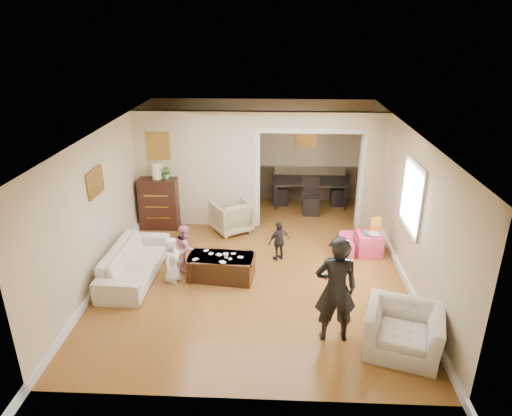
{
  "coord_description": "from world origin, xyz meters",
  "views": [
    {
      "loc": [
        0.38,
        -7.81,
        4.32
      ],
      "look_at": [
        0.0,
        0.2,
        1.05
      ],
      "focal_mm": 31.85,
      "sensor_mm": 36.0,
      "label": 1
    }
  ],
  "objects_px": {
    "armchair_front": "(403,331)",
    "child_toddler": "(279,241)",
    "dresser": "(160,203)",
    "child_kneel_b": "(185,248)",
    "child_kneel_a": "(172,260)",
    "coffee_table": "(221,267)",
    "table_lamp": "(157,171)",
    "dining_table": "(309,192)",
    "coffee_cup": "(226,256)",
    "play_table": "(369,244)",
    "cyan_cup": "(365,232)",
    "adult_person": "(336,289)",
    "sofa": "(134,262)",
    "armchair_back": "(231,216)"
  },
  "relations": [
    {
      "from": "cyan_cup",
      "to": "child_kneel_b",
      "type": "height_order",
      "value": "child_kneel_b"
    },
    {
      "from": "table_lamp",
      "to": "coffee_table",
      "type": "xyz_separation_m",
      "value": [
        1.64,
        -2.19,
        -1.12
      ]
    },
    {
      "from": "coffee_table",
      "to": "child_kneel_a",
      "type": "xyz_separation_m",
      "value": [
        -0.85,
        -0.15,
        0.21
      ]
    },
    {
      "from": "child_kneel_a",
      "to": "cyan_cup",
      "type": "bearing_deg",
      "value": -54.97
    },
    {
      "from": "table_lamp",
      "to": "dining_table",
      "type": "bearing_deg",
      "value": 24.29
    },
    {
      "from": "armchair_front",
      "to": "child_toddler",
      "type": "height_order",
      "value": "child_toddler"
    },
    {
      "from": "dresser",
      "to": "coffee_cup",
      "type": "xyz_separation_m",
      "value": [
        1.74,
        -2.24,
        -0.09
      ]
    },
    {
      "from": "cyan_cup",
      "to": "child_toddler",
      "type": "bearing_deg",
      "value": -171.83
    },
    {
      "from": "dresser",
      "to": "child_kneel_a",
      "type": "bearing_deg",
      "value": -71.38
    },
    {
      "from": "armchair_front",
      "to": "dining_table",
      "type": "xyz_separation_m",
      "value": [
        -0.96,
        5.62,
        0.0
      ]
    },
    {
      "from": "adult_person",
      "to": "play_table",
      "type": "bearing_deg",
      "value": -114.72
    },
    {
      "from": "dining_table",
      "to": "child_toddler",
      "type": "distance_m",
      "value": 3.1
    },
    {
      "from": "play_table",
      "to": "cyan_cup",
      "type": "xyz_separation_m",
      "value": [
        -0.1,
        -0.05,
        0.27
      ]
    },
    {
      "from": "dining_table",
      "to": "play_table",
      "type": "bearing_deg",
      "value": -69.35
    },
    {
      "from": "adult_person",
      "to": "armchair_front",
      "type": "bearing_deg",
      "value": 161.99
    },
    {
      "from": "table_lamp",
      "to": "play_table",
      "type": "distance_m",
      "value": 4.76
    },
    {
      "from": "adult_person",
      "to": "coffee_cup",
      "type": "bearing_deg",
      "value": -46.4
    },
    {
      "from": "table_lamp",
      "to": "play_table",
      "type": "bearing_deg",
      "value": -14.39
    },
    {
      "from": "armchair_back",
      "to": "child_kneel_a",
      "type": "height_order",
      "value": "child_kneel_a"
    },
    {
      "from": "sofa",
      "to": "adult_person",
      "type": "bearing_deg",
      "value": -113.43
    },
    {
      "from": "coffee_table",
      "to": "child_kneel_b",
      "type": "distance_m",
      "value": 0.79
    },
    {
      "from": "cyan_cup",
      "to": "adult_person",
      "type": "bearing_deg",
      "value": -108.98
    },
    {
      "from": "play_table",
      "to": "dining_table",
      "type": "height_order",
      "value": "dining_table"
    },
    {
      "from": "sofa",
      "to": "dresser",
      "type": "xyz_separation_m",
      "value": [
        -0.06,
        2.21,
        0.28
      ]
    },
    {
      "from": "dresser",
      "to": "child_kneel_b",
      "type": "xyz_separation_m",
      "value": [
        0.94,
        -1.89,
        -0.13
      ]
    },
    {
      "from": "armchair_back",
      "to": "armchair_front",
      "type": "bearing_deg",
      "value": 93.08
    },
    {
      "from": "coffee_cup",
      "to": "play_table",
      "type": "distance_m",
      "value": 2.96
    },
    {
      "from": "adult_person",
      "to": "child_kneel_b",
      "type": "bearing_deg",
      "value": -41.39
    },
    {
      "from": "cyan_cup",
      "to": "child_kneel_b",
      "type": "relative_size",
      "value": 0.09
    },
    {
      "from": "cyan_cup",
      "to": "dining_table",
      "type": "height_order",
      "value": "dining_table"
    },
    {
      "from": "coffee_table",
      "to": "dining_table",
      "type": "xyz_separation_m",
      "value": [
        1.82,
        3.76,
        0.12
      ]
    },
    {
      "from": "child_kneel_a",
      "to": "coffee_cup",
      "type": "bearing_deg",
      "value": -66.6
    },
    {
      "from": "play_table",
      "to": "child_kneel_b",
      "type": "xyz_separation_m",
      "value": [
        -3.54,
        -0.74,
        0.21
      ]
    },
    {
      "from": "armchair_front",
      "to": "coffee_table",
      "type": "bearing_deg",
      "value": 163.82
    },
    {
      "from": "coffee_table",
      "to": "child_kneel_a",
      "type": "relative_size",
      "value": 1.37
    },
    {
      "from": "child_kneel_b",
      "to": "sofa",
      "type": "bearing_deg",
      "value": 97.3
    },
    {
      "from": "armchair_front",
      "to": "coffee_table",
      "type": "height_order",
      "value": "armchair_front"
    },
    {
      "from": "armchair_back",
      "to": "child_kneel_b",
      "type": "height_order",
      "value": "child_kneel_b"
    },
    {
      "from": "sofa",
      "to": "coffee_cup",
      "type": "distance_m",
      "value": 1.69
    },
    {
      "from": "adult_person",
      "to": "child_toddler",
      "type": "height_order",
      "value": "adult_person"
    },
    {
      "from": "coffee_table",
      "to": "dresser",
      "type": "bearing_deg",
      "value": 126.78
    },
    {
      "from": "table_lamp",
      "to": "adult_person",
      "type": "xyz_separation_m",
      "value": [
        3.48,
        -3.82,
        -0.5
      ]
    },
    {
      "from": "coffee_cup",
      "to": "child_kneel_b",
      "type": "height_order",
      "value": "child_kneel_b"
    },
    {
      "from": "adult_person",
      "to": "dresser",
      "type": "bearing_deg",
      "value": -51.86
    },
    {
      "from": "armchair_front",
      "to": "dresser",
      "type": "relative_size",
      "value": 0.89
    },
    {
      "from": "play_table",
      "to": "child_kneel_a",
      "type": "relative_size",
      "value": 0.57
    },
    {
      "from": "coffee_table",
      "to": "cyan_cup",
      "type": "bearing_deg",
      "value": 19.9
    },
    {
      "from": "armchair_front",
      "to": "cyan_cup",
      "type": "bearing_deg",
      "value": 108.41
    },
    {
      "from": "dresser",
      "to": "coffee_cup",
      "type": "bearing_deg",
      "value": -52.21
    },
    {
      "from": "armchair_front",
      "to": "coffee_cup",
      "type": "height_order",
      "value": "armchair_front"
    }
  ]
}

